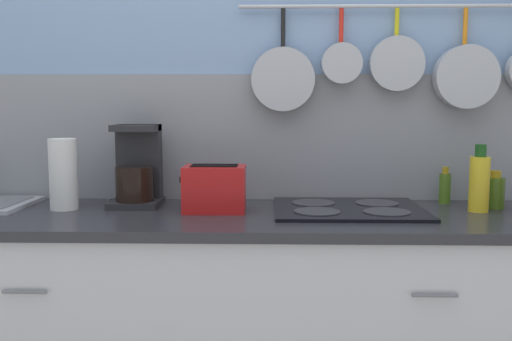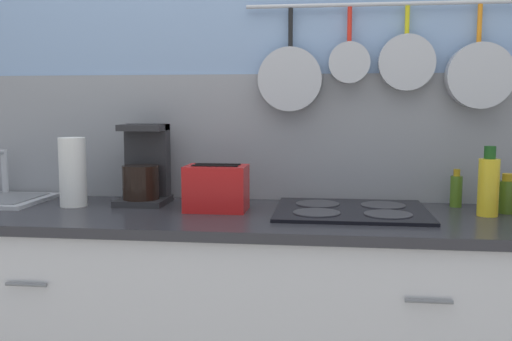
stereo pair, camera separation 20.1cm
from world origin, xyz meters
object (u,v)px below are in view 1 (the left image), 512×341
at_px(bottle_dish_soap, 479,182).
at_px(bottle_cooking_wine, 495,192).
at_px(paper_towel_roll, 63,174).
at_px(bottle_vinegar, 445,187).
at_px(toaster, 215,188).
at_px(coffee_maker, 137,172).

xyz_separation_m(bottle_dish_soap, bottle_cooking_wine, (0.08, 0.07, -0.05)).
distance_m(paper_towel_roll, bottle_dish_soap, 1.52).
bearing_deg(bottle_dish_soap, bottle_vinegar, 112.15).
bearing_deg(toaster, bottle_dish_soap, 1.10).
bearing_deg(toaster, paper_towel_roll, 177.48).
bearing_deg(toaster, bottle_vinegar, 12.11).
height_order(coffee_maker, bottle_vinegar, coffee_maker).
distance_m(coffee_maker, bottle_dish_soap, 1.27).
bearing_deg(bottle_vinegar, bottle_dish_soap, -67.85).
height_order(paper_towel_roll, coffee_maker, coffee_maker).
relative_size(bottle_vinegar, bottle_cooking_wine, 1.02).
distance_m(toaster, bottle_dish_soap, 0.96).
height_order(coffee_maker, toaster, coffee_maker).
relative_size(paper_towel_roll, toaster, 1.10).
xyz_separation_m(toaster, bottle_vinegar, (0.89, 0.19, -0.02)).
bearing_deg(bottle_dish_soap, bottle_cooking_wine, 38.56).
bearing_deg(coffee_maker, paper_towel_roll, -158.38).
bearing_deg(bottle_dish_soap, paper_towel_roll, 179.76).
bearing_deg(paper_towel_roll, coffee_maker, 21.62).
height_order(coffee_maker, bottle_cooking_wine, coffee_maker).
height_order(coffee_maker, bottle_dish_soap, coffee_maker).
xyz_separation_m(coffee_maker, toaster, (0.31, -0.12, -0.04)).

